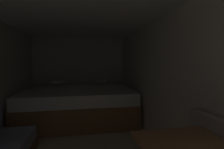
% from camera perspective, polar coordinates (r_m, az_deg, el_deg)
% --- Properties ---
extents(wall_back, '(2.67, 0.05, 2.06)m').
position_cam_1_polar(wall_back, '(5.04, -10.96, 0.41)').
color(wall_back, beige).
rests_on(wall_back, ground).
extents(wall_right, '(0.05, 5.15, 2.06)m').
position_cam_1_polar(wall_right, '(2.74, 16.74, -2.98)').
color(wall_right, beige).
rests_on(wall_right, ground).
extents(ceiling_slab, '(2.67, 5.15, 0.05)m').
position_cam_1_polar(ceiling_slab, '(2.53, -12.31, 20.69)').
color(ceiling_slab, white).
rests_on(ceiling_slab, wall_left).
extents(bed, '(2.45, 1.84, 0.89)m').
position_cam_1_polar(bed, '(4.16, -11.04, -9.61)').
color(bed, olive).
rests_on(bed, ground).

